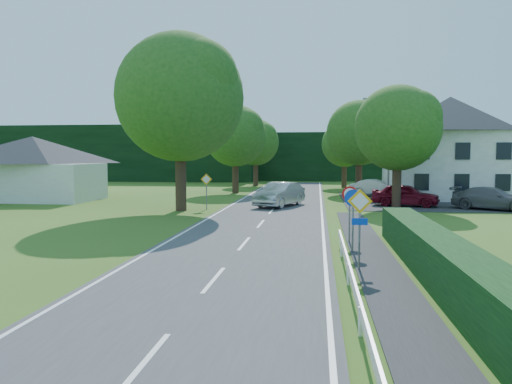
# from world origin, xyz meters

# --- Properties ---
(ground) EXTENTS (160.00, 160.00, 0.00)m
(ground) POSITION_xyz_m (0.00, 0.00, 0.00)
(ground) COLOR #2F4F16
(ground) RESTS_ON ground
(road) EXTENTS (7.00, 80.00, 0.04)m
(road) POSITION_xyz_m (0.00, 20.00, 0.02)
(road) COLOR #3C3C3F
(road) RESTS_ON ground
(footpath) EXTENTS (1.50, 44.00, 0.04)m
(footpath) POSITION_xyz_m (4.95, 2.00, 0.02)
(footpath) COLOR #262729
(footpath) RESTS_ON ground
(parking_pad) EXTENTS (14.00, 16.00, 0.04)m
(parking_pad) POSITION_xyz_m (12.00, 33.00, 0.02)
(parking_pad) COLOR #262729
(parking_pad) RESTS_ON ground
(line_edge_left) EXTENTS (0.12, 80.00, 0.01)m
(line_edge_left) POSITION_xyz_m (-3.25, 20.00, 0.04)
(line_edge_left) COLOR white
(line_edge_left) RESTS_ON road
(line_edge_right) EXTENTS (0.12, 80.00, 0.01)m
(line_edge_right) POSITION_xyz_m (3.25, 20.00, 0.04)
(line_edge_right) COLOR white
(line_edge_right) RESTS_ON road
(line_centre) EXTENTS (0.12, 80.00, 0.01)m
(line_centre) POSITION_xyz_m (0.00, 20.00, 0.04)
(line_centre) COLOR white
(line_centre) RESTS_ON road
(tree_main) EXTENTS (9.40, 9.40, 11.64)m
(tree_main) POSITION_xyz_m (-6.00, 24.00, 5.82)
(tree_main) COLOR #225018
(tree_main) RESTS_ON ground
(tree_left_far) EXTENTS (7.00, 7.00, 8.58)m
(tree_left_far) POSITION_xyz_m (-5.00, 40.00, 4.29)
(tree_left_far) COLOR #225018
(tree_left_far) RESTS_ON ground
(tree_right_far) EXTENTS (7.40, 7.40, 9.09)m
(tree_right_far) POSITION_xyz_m (7.00, 42.00, 4.54)
(tree_right_far) COLOR #225018
(tree_right_far) RESTS_ON ground
(tree_left_back) EXTENTS (6.60, 6.60, 8.07)m
(tree_left_back) POSITION_xyz_m (-4.50, 52.00, 4.04)
(tree_left_back) COLOR #225018
(tree_left_back) RESTS_ON ground
(tree_right_back) EXTENTS (6.20, 6.20, 7.56)m
(tree_right_back) POSITION_xyz_m (6.00, 50.00, 3.78)
(tree_right_back) COLOR #225018
(tree_right_back) RESTS_ON ground
(tree_right_mid) EXTENTS (7.00, 7.00, 8.58)m
(tree_right_mid) POSITION_xyz_m (8.50, 28.00, 4.29)
(tree_right_mid) COLOR #225018
(tree_right_mid) RESTS_ON ground
(treeline_left) EXTENTS (44.00, 6.00, 8.00)m
(treeline_left) POSITION_xyz_m (-28.00, 62.00, 4.00)
(treeline_left) COLOR black
(treeline_left) RESTS_ON ground
(treeline_right) EXTENTS (30.00, 5.00, 7.00)m
(treeline_right) POSITION_xyz_m (8.00, 66.00, 3.50)
(treeline_right) COLOR black
(treeline_right) RESTS_ON ground
(bungalow_left) EXTENTS (11.00, 6.50, 5.20)m
(bungalow_left) POSITION_xyz_m (-20.00, 30.00, 2.71)
(bungalow_left) COLOR silver
(bungalow_left) RESTS_ON ground
(house_white) EXTENTS (10.60, 8.40, 8.60)m
(house_white) POSITION_xyz_m (14.00, 36.00, 4.41)
(house_white) COLOR silver
(house_white) RESTS_ON ground
(streetlight) EXTENTS (2.03, 0.18, 8.00)m
(streetlight) POSITION_xyz_m (8.06, 30.00, 4.46)
(streetlight) COLOR slate
(streetlight) RESTS_ON ground
(sign_priority_right) EXTENTS (0.78, 0.09, 2.59)m
(sign_priority_right) POSITION_xyz_m (4.30, 7.98, 1.80)
(sign_priority_right) COLOR slate
(sign_priority_right) RESTS_ON ground
(sign_roundabout) EXTENTS (0.64, 0.08, 2.37)m
(sign_roundabout) POSITION_xyz_m (4.30, 10.98, 1.67)
(sign_roundabout) COLOR slate
(sign_roundabout) RESTS_ON ground
(sign_speed_limit) EXTENTS (0.64, 0.11, 2.37)m
(sign_speed_limit) POSITION_xyz_m (4.30, 12.97, 1.77)
(sign_speed_limit) COLOR slate
(sign_speed_limit) RESTS_ON ground
(sign_priority_left) EXTENTS (0.78, 0.09, 2.44)m
(sign_priority_left) POSITION_xyz_m (-4.50, 24.98, 1.72)
(sign_priority_left) COLOR slate
(sign_priority_left) RESTS_ON ground
(moving_car) EXTENTS (3.51, 5.45, 1.70)m
(moving_car) POSITION_xyz_m (0.30, 27.29, 0.89)
(moving_car) COLOR #BCBCC1
(moving_car) RESTS_ON road
(motorcycle) EXTENTS (1.35, 2.15, 1.07)m
(motorcycle) POSITION_xyz_m (-0.73, 36.14, 0.57)
(motorcycle) COLOR black
(motorcycle) RESTS_ON road
(parked_car_red) EXTENTS (5.03, 3.11, 1.60)m
(parked_car_red) POSITION_xyz_m (9.22, 28.65, 0.84)
(parked_car_red) COLOR maroon
(parked_car_red) RESTS_ON parking_pad
(parked_car_silver_a) EXTENTS (4.84, 2.66, 1.51)m
(parked_car_silver_a) POSITION_xyz_m (8.13, 37.00, 0.80)
(parked_car_silver_a) COLOR #ABABB0
(parked_car_silver_a) RESTS_ON parking_pad
(parked_car_grey) EXTENTS (5.51, 4.45, 1.50)m
(parked_car_grey) POSITION_xyz_m (14.58, 26.81, 0.79)
(parked_car_grey) COLOR #55555A
(parked_car_grey) RESTS_ON parking_pad
(parked_car_silver_b) EXTENTS (5.33, 2.93, 1.42)m
(parked_car_silver_b) POSITION_xyz_m (13.79, 34.00, 0.75)
(parked_car_silver_b) COLOR silver
(parked_car_silver_b) RESTS_ON parking_pad
(parasol) EXTENTS (2.62, 2.65, 2.02)m
(parasol) POSITION_xyz_m (12.39, 35.00, 1.05)
(parasol) COLOR #AF0E24
(parasol) RESTS_ON parking_pad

